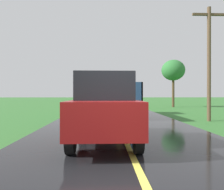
# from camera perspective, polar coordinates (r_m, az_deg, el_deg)

# --- Properties ---
(ground_plane) EXTENTS (200.00, 200.00, 0.00)m
(ground_plane) POSITION_cam_1_polar(r_m,az_deg,el_deg) (3.80, 7.99, -22.16)
(ground_plane) COLOR #336B2D
(road_surface) EXTENTS (6.40, 120.00, 0.08)m
(road_surface) POSITION_cam_1_polar(r_m,az_deg,el_deg) (3.79, 8.00, -21.60)
(road_surface) COLOR black
(road_surface) RESTS_ON ground
(centre_line) EXTENTS (0.14, 108.00, 0.01)m
(centre_line) POSITION_cam_1_polar(r_m,az_deg,el_deg) (3.77, 8.00, -20.99)
(centre_line) COLOR #E0D64C
(centre_line) RESTS_ON road_surface
(banana_truck_near) EXTENTS (2.38, 5.82, 2.80)m
(banana_truck_near) POSITION_cam_1_polar(r_m,az_deg,el_deg) (14.25, 1.17, 0.31)
(banana_truck_near) COLOR #2D2D30
(banana_truck_near) RESTS_ON road_surface
(utility_pole_roadside) EXTENTS (1.82, 0.20, 6.17)m
(utility_pole_roadside) POSITION_cam_1_polar(r_m,az_deg,el_deg) (12.59, 24.95, 8.81)
(utility_pole_roadside) COLOR brown
(utility_pole_roadside) RESTS_ON ground
(roadside_tree_near_left) EXTENTS (2.63, 2.63, 5.41)m
(roadside_tree_near_left) POSITION_cam_1_polar(r_m,az_deg,el_deg) (25.06, 16.37, 6.43)
(roadside_tree_near_left) COLOR #4C3823
(roadside_tree_near_left) RESTS_ON ground
(following_car) EXTENTS (1.74, 4.10, 1.92)m
(following_car) POSITION_cam_1_polar(r_m,az_deg,el_deg) (6.00, -2.03, -3.41)
(following_car) COLOR maroon
(following_car) RESTS_ON road_surface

